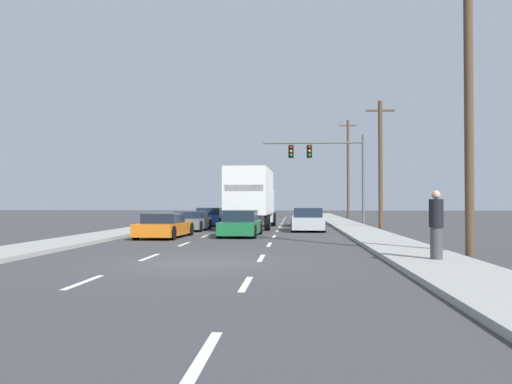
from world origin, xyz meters
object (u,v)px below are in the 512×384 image
at_px(car_orange, 164,226).
at_px(box_truck, 252,195).
at_px(utility_pole_mid, 380,163).
at_px(pedestrian_near_corner, 436,225).
at_px(utility_pole_near, 469,98).
at_px(utility_pole_far, 348,168).
at_px(car_gray, 191,221).
at_px(car_silver, 308,221).
at_px(car_blue, 210,218).
at_px(car_tan, 306,218).
at_px(traffic_signal_mast, 321,158).
at_px(car_green, 241,224).

height_order(car_orange, box_truck, box_truck).
relative_size(utility_pole_mid, pedestrian_near_corner, 4.38).
height_order(utility_pole_near, pedestrian_near_corner, utility_pole_near).
height_order(box_truck, utility_pole_far, utility_pole_far).
relative_size(utility_pole_near, utility_pole_far, 0.92).
relative_size(utility_pole_mid, utility_pole_far, 0.77).
bearing_deg(utility_pole_mid, car_gray, -166.71).
xyz_separation_m(car_silver, utility_pole_far, (4.93, 25.54, 4.76)).
relative_size(car_blue, utility_pole_mid, 0.57).
distance_m(car_tan, pedestrian_near_corner, 22.87).
bearing_deg(utility_pole_near, traffic_signal_mast, 98.17).
height_order(car_silver, utility_pole_near, utility_pole_near).
xyz_separation_m(box_truck, pedestrian_near_corner, (6.52, -18.86, -1.06)).
distance_m(car_orange, pedestrian_near_corner, 14.12).
height_order(car_tan, car_silver, car_silver).
height_order(car_silver, utility_pole_mid, utility_pole_mid).
distance_m(utility_pole_near, utility_pole_far, 39.69).
bearing_deg(utility_pole_mid, car_blue, 161.40).
xyz_separation_m(utility_pole_near, pedestrian_near_corner, (-1.60, -2.24, -3.86)).
xyz_separation_m(car_blue, car_orange, (-0.10, -13.01, -0.04)).
height_order(car_green, utility_pole_near, utility_pole_near).
relative_size(car_blue, car_gray, 1.07).
xyz_separation_m(car_green, car_silver, (3.43, 5.11, 0.02)).
bearing_deg(utility_pole_mid, pedestrian_near_corner, -94.87).
height_order(car_blue, car_orange, car_blue).
height_order(car_green, traffic_signal_mast, traffic_signal_mast).
distance_m(car_blue, car_tan, 6.88).
height_order(car_gray, car_tan, car_tan).
height_order(car_blue, car_gray, car_blue).
height_order(utility_pole_near, utility_pole_far, utility_pole_far).
height_order(car_blue, pedestrian_near_corner, pedestrian_near_corner).
distance_m(traffic_signal_mast, utility_pole_near, 23.66).
relative_size(car_blue, utility_pole_near, 0.48).
height_order(box_truck, car_silver, box_truck).
bearing_deg(car_orange, utility_pole_far, 69.61).
height_order(utility_pole_near, utility_pole_mid, utility_pole_near).
distance_m(car_silver, utility_pole_mid, 6.49).
bearing_deg(car_silver, utility_pole_far, 79.07).
xyz_separation_m(utility_pole_far, pedestrian_near_corner, (-1.92, -41.92, -4.30)).
xyz_separation_m(car_gray, car_orange, (-0.01, -6.41, -0.01)).
xyz_separation_m(car_tan, car_silver, (-0.04, -6.29, 0.04)).
distance_m(car_blue, box_truck, 5.55).
bearing_deg(pedestrian_near_corner, utility_pole_mid, 85.13).
xyz_separation_m(car_blue, utility_pole_mid, (11.48, -3.86, 3.60)).
distance_m(car_green, utility_pole_mid, 11.85).
distance_m(car_gray, car_tan, 9.34).
relative_size(car_green, car_tan, 1.02).
bearing_deg(utility_pole_near, car_silver, 108.10).
distance_m(car_green, car_silver, 6.16).
bearing_deg(utility_pole_near, car_gray, 129.11).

